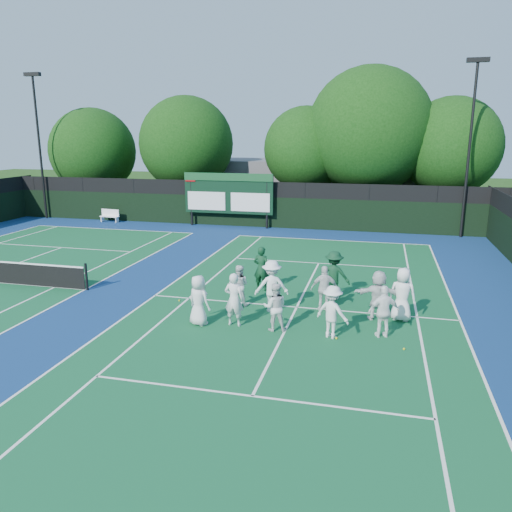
# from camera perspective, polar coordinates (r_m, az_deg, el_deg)

# --- Properties ---
(ground) EXTENTS (120.00, 120.00, 0.00)m
(ground) POSITION_cam_1_polar(r_m,az_deg,el_deg) (17.04, 4.13, -6.99)
(ground) COLOR #1A3C10
(ground) RESTS_ON ground
(court_apron) EXTENTS (34.00, 32.00, 0.01)m
(court_apron) POSITION_cam_1_polar(r_m,az_deg,el_deg) (19.76, -12.79, -4.33)
(court_apron) COLOR navy
(court_apron) RESTS_ON ground
(near_court) EXTENTS (11.05, 23.85, 0.01)m
(near_court) POSITION_cam_1_polar(r_m,az_deg,el_deg) (17.97, 4.68, -5.85)
(near_court) COLOR #11532C
(near_court) RESTS_ON ground
(back_fence) EXTENTS (34.00, 0.08, 3.00)m
(back_fence) POSITION_cam_1_polar(r_m,az_deg,el_deg) (33.20, -1.29, 5.71)
(back_fence) COLOR black
(back_fence) RESTS_ON ground
(scoreboard) EXTENTS (6.00, 0.21, 3.55)m
(scoreboard) POSITION_cam_1_polar(r_m,az_deg,el_deg) (32.98, -3.20, 7.10)
(scoreboard) COLOR black
(scoreboard) RESTS_ON ground
(clubhouse) EXTENTS (18.00, 6.00, 4.00)m
(clubhouse) POSITION_cam_1_polar(r_m,az_deg,el_deg) (40.19, 7.32, 7.94)
(clubhouse) COLOR #5C5B60
(clubhouse) RESTS_ON ground
(light_pole_left) EXTENTS (1.20, 0.30, 10.12)m
(light_pole_left) POSITION_cam_1_polar(r_m,az_deg,el_deg) (39.32, -23.66, 13.08)
(light_pole_left) COLOR black
(light_pole_left) RESTS_ON ground
(light_pole_right) EXTENTS (1.20, 0.30, 10.12)m
(light_pole_right) POSITION_cam_1_polar(r_m,az_deg,el_deg) (31.78, 23.39, 13.19)
(light_pole_right) COLOR black
(light_pole_right) RESTS_ON ground
(bench) EXTENTS (1.45, 0.53, 0.90)m
(bench) POSITION_cam_1_polar(r_m,az_deg,el_deg) (36.48, -16.35, 4.50)
(bench) COLOR white
(bench) RESTS_ON ground
(tree_a) EXTENTS (6.55, 6.55, 7.99)m
(tree_a) POSITION_cam_1_polar(r_m,az_deg,el_deg) (41.43, -17.90, 11.10)
(tree_a) COLOR black
(tree_a) RESTS_ON ground
(tree_b) EXTENTS (6.87, 6.87, 8.75)m
(tree_b) POSITION_cam_1_polar(r_m,az_deg,el_deg) (37.93, -7.69, 12.34)
(tree_b) COLOR black
(tree_b) RESTS_ON ground
(tree_c) EXTENTS (5.85, 5.85, 7.92)m
(tree_c) POSITION_cam_1_polar(r_m,az_deg,el_deg) (35.66, 5.99, 11.82)
(tree_c) COLOR black
(tree_c) RESTS_ON ground
(tree_d) EXTENTS (8.41, 8.41, 10.44)m
(tree_d) POSITION_cam_1_polar(r_m,az_deg,el_deg) (35.30, 13.10, 13.44)
(tree_d) COLOR black
(tree_d) RESTS_ON ground
(tree_e) EXTENTS (6.39, 6.39, 8.41)m
(tree_e) POSITION_cam_1_polar(r_m,az_deg,el_deg) (35.58, 21.60, 11.29)
(tree_e) COLOR black
(tree_e) RESTS_ON ground
(tennis_ball_1) EXTENTS (0.07, 0.07, 0.07)m
(tennis_ball_1) POSITION_cam_1_polar(r_m,az_deg,el_deg) (18.45, 16.17, -5.76)
(tennis_ball_1) COLOR gold
(tennis_ball_1) RESTS_ON ground
(tennis_ball_2) EXTENTS (0.07, 0.07, 0.07)m
(tennis_ball_2) POSITION_cam_1_polar(r_m,az_deg,el_deg) (15.16, 16.56, -10.15)
(tennis_ball_2) COLOR gold
(tennis_ball_2) RESTS_ON ground
(tennis_ball_3) EXTENTS (0.07, 0.07, 0.07)m
(tennis_ball_3) POSITION_cam_1_polar(r_m,az_deg,el_deg) (18.74, -8.76, -5.05)
(tennis_ball_3) COLOR gold
(tennis_ball_3) RESTS_ON ground
(tennis_ball_4) EXTENTS (0.07, 0.07, 0.07)m
(tennis_ball_4) POSITION_cam_1_polar(r_m,az_deg,el_deg) (18.94, 2.22, -4.69)
(tennis_ball_4) COLOR gold
(tennis_ball_4) RESTS_ON ground
(tennis_ball_5) EXTENTS (0.07, 0.07, 0.07)m
(tennis_ball_5) POSITION_cam_1_polar(r_m,az_deg,el_deg) (15.45, 9.19, -9.27)
(tennis_ball_5) COLOR gold
(tennis_ball_5) RESTS_ON ground
(player_front_0) EXTENTS (0.95, 0.80, 1.66)m
(player_front_0) POSITION_cam_1_polar(r_m,az_deg,el_deg) (16.20, -6.57, -5.06)
(player_front_0) COLOR white
(player_front_0) RESTS_ON ground
(player_front_1) EXTENTS (0.67, 0.47, 1.76)m
(player_front_1) POSITION_cam_1_polar(r_m,az_deg,el_deg) (16.03, -2.52, -4.99)
(player_front_1) COLOR white
(player_front_1) RESTS_ON ground
(player_front_2) EXTENTS (0.86, 0.74, 1.55)m
(player_front_2) POSITION_cam_1_polar(r_m,az_deg,el_deg) (15.67, 2.18, -5.83)
(player_front_2) COLOR silver
(player_front_2) RESTS_ON ground
(player_front_3) EXTENTS (1.21, 0.98, 1.64)m
(player_front_3) POSITION_cam_1_polar(r_m,az_deg,el_deg) (15.28, 8.73, -6.35)
(player_front_3) COLOR white
(player_front_3) RESTS_ON ground
(player_front_4) EXTENTS (1.03, 0.67, 1.63)m
(player_front_4) POSITION_cam_1_polar(r_m,az_deg,el_deg) (15.63, 14.40, -6.18)
(player_front_4) COLOR white
(player_front_4) RESTS_ON ground
(player_back_0) EXTENTS (0.76, 0.61, 1.50)m
(player_back_0) POSITION_cam_1_polar(r_m,az_deg,el_deg) (17.90, -1.98, -3.38)
(player_back_0) COLOR white
(player_back_0) RESTS_ON ground
(player_back_1) EXTENTS (1.33, 1.00, 1.82)m
(player_back_1) POSITION_cam_1_polar(r_m,az_deg,el_deg) (17.28, 1.80, -3.46)
(player_back_1) COLOR white
(player_back_1) RESTS_ON ground
(player_back_2) EXTENTS (1.01, 0.58, 1.63)m
(player_back_2) POSITION_cam_1_polar(r_m,az_deg,el_deg) (17.48, 7.84, -3.72)
(player_back_2) COLOR silver
(player_back_2) RESTS_ON ground
(player_back_3) EXTENTS (1.63, 0.74, 1.69)m
(player_back_3) POSITION_cam_1_polar(r_m,az_deg,el_deg) (17.03, 13.79, -4.37)
(player_back_3) COLOR silver
(player_back_3) RESTS_ON ground
(player_back_4) EXTENTS (0.98, 0.75, 1.80)m
(player_back_4) POSITION_cam_1_polar(r_m,az_deg,el_deg) (17.13, 16.39, -4.23)
(player_back_4) COLOR white
(player_back_4) RESTS_ON ground
(coach_left) EXTENTS (0.70, 0.51, 1.78)m
(coach_left) POSITION_cam_1_polar(r_m,az_deg,el_deg) (19.58, 0.63, -1.44)
(coach_left) COLOR #0F371E
(coach_left) RESTS_ON ground
(coach_right) EXTENTS (1.21, 0.72, 1.83)m
(coach_right) POSITION_cam_1_polar(r_m,az_deg,el_deg) (18.80, 8.90, -2.18)
(coach_right) COLOR #0E361E
(coach_right) RESTS_ON ground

